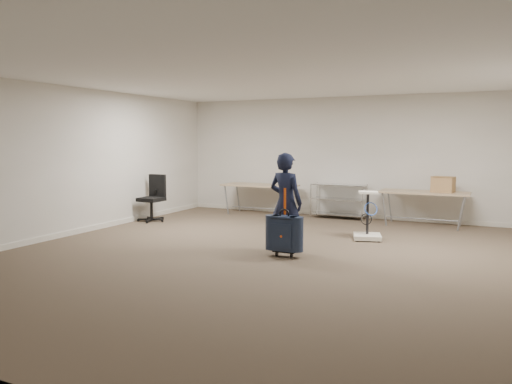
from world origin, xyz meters
The scene contains 10 objects.
ground centered at (0.00, 0.00, 0.00)m, with size 9.00×9.00×0.00m, color #45382A.
room_shell centered at (0.00, 1.38, 0.05)m, with size 8.00×9.00×9.00m.
folding_table_left centered at (-1.90, 3.95, 0.68)m, with size 1.80×0.75×0.73m.
folding_table_right centered at (1.90, 3.95, 0.68)m, with size 1.80×0.75×0.73m.
wire_shelf centered at (0.00, 4.20, 0.44)m, with size 1.22×0.47×0.80m.
person centered at (0.19, 0.50, 0.80)m, with size 0.58×0.38×1.60m, color black.
suitcase centered at (0.32, 0.12, 0.36)m, with size 0.39×0.23×1.07m.
office_chair centered at (-3.64, 2.04, 0.31)m, with size 0.63×0.63×1.03m.
equipment_cart centered at (1.18, 2.01, 0.23)m, with size 0.60×0.60×0.88m.
cardboard_box centered at (2.27, 4.01, 0.89)m, with size 0.43×0.32×0.32m, color #977146.
Camera 1 is at (3.21, -6.90, 1.81)m, focal length 35.00 mm.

